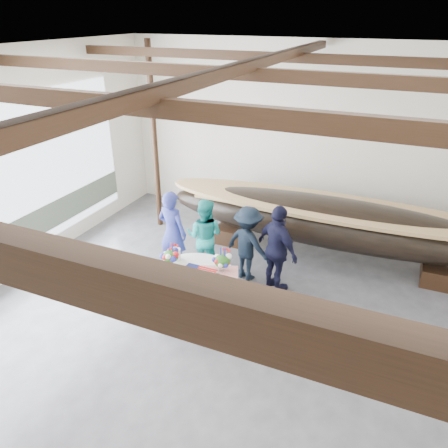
% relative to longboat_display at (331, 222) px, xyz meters
% --- Properties ---
extents(floor, '(10.00, 12.00, 0.01)m').
position_rel_longboat_display_xyz_m(floor, '(-0.86, -4.31, -0.91)').
color(floor, '#3D3D42').
rests_on(floor, ground).
extents(wall_back, '(10.00, 0.02, 4.50)m').
position_rel_longboat_display_xyz_m(wall_back, '(-0.86, 1.69, 1.34)').
color(wall_back, silver).
rests_on(wall_back, ground).
extents(ceiling, '(10.00, 12.00, 0.01)m').
position_rel_longboat_display_xyz_m(ceiling, '(-0.86, -4.31, 3.59)').
color(ceiling, white).
rests_on(ceiling, wall_back).
extents(pavilion_structure, '(9.80, 11.76, 4.50)m').
position_rel_longboat_display_xyz_m(pavilion_structure, '(-0.86, -3.55, 3.09)').
color(pavilion_structure, black).
rests_on(pavilion_structure, ground).
extents(open_bay, '(0.03, 7.00, 3.20)m').
position_rel_longboat_display_xyz_m(open_bay, '(-5.81, -3.31, 0.91)').
color(open_bay, silver).
rests_on(open_bay, ground).
extents(longboat_display, '(7.64, 1.53, 1.43)m').
position_rel_longboat_display_xyz_m(longboat_display, '(0.00, 0.00, 0.00)').
color(longboat_display, black).
rests_on(longboat_display, ground).
extents(banquet_table, '(1.77, 1.77, 0.76)m').
position_rel_longboat_display_xyz_m(banquet_table, '(-1.90, -2.84, -0.54)').
color(banquet_table, silver).
rests_on(banquet_table, ground).
extents(tabletop_items, '(1.72, 1.13, 0.40)m').
position_rel_longboat_display_xyz_m(tabletop_items, '(-1.96, -2.72, -0.01)').
color(tabletop_items, red).
rests_on(tabletop_items, banquet_table).
extents(guest_woman_blue, '(0.72, 0.52, 1.82)m').
position_rel_longboat_display_xyz_m(guest_woman_blue, '(-2.90, -1.83, -0.00)').
color(guest_woman_blue, navy).
rests_on(guest_woman_blue, ground).
extents(guest_woman_teal, '(0.88, 0.73, 1.64)m').
position_rel_longboat_display_xyz_m(guest_woman_teal, '(-2.29, -1.55, -0.09)').
color(guest_woman_teal, teal).
rests_on(guest_woman_teal, ground).
extents(guest_man_left, '(1.16, 0.87, 1.60)m').
position_rel_longboat_display_xyz_m(guest_man_left, '(-1.36, -1.46, -0.12)').
color(guest_man_left, black).
rests_on(guest_man_left, ground).
extents(guest_man_right, '(1.13, 0.95, 1.81)m').
position_rel_longboat_display_xyz_m(guest_man_right, '(-0.69, -1.63, -0.01)').
color(guest_man_right, black).
rests_on(guest_man_right, ground).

